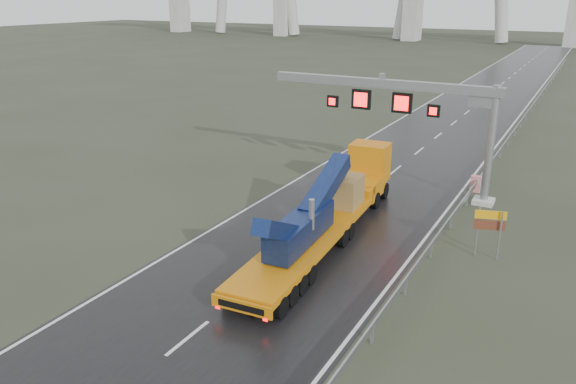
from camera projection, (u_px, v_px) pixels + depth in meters
The scene contains 7 objects.
ground at pixel (219, 313), 22.50m from camera, with size 400.00×400.00×0.00m, color #2F3424.
road at pixel (454, 123), 55.57m from camera, with size 11.00×200.00×0.02m, color black.
guardrail at pixel (503, 147), 44.31m from camera, with size 0.20×140.00×1.40m, color gray, non-canonical shape.
sign_gantry at pixel (413, 105), 34.55m from camera, with size 14.90×1.20×7.42m.
heavy_haul_truck at pixel (335, 203), 29.90m from camera, with size 3.66×17.49×4.08m.
exit_sign_pair at pixel (490, 225), 26.66m from camera, with size 1.41×0.49×2.49m.
striped_barrier at pixel (476, 184), 36.14m from camera, with size 0.64×0.34×1.08m, color red.
Camera 1 is at (11.84, -15.85, 12.09)m, focal length 35.00 mm.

